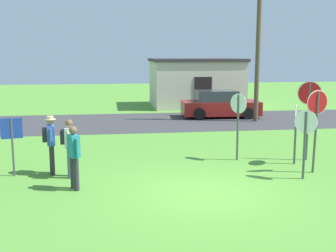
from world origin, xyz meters
TOP-DOWN VIEW (x-y plane):
  - ground_plane at (0.00, 0.00)m, footprint 80.00×80.00m
  - street_asphalt at (0.00, 11.53)m, footprint 60.00×6.40m
  - building_background at (3.44, 17.88)m, footprint 6.01×4.92m
  - utility_pole at (5.26, 10.93)m, footprint 1.80×0.24m
  - parked_car_on_street at (3.74, 12.61)m, footprint 4.38×2.18m
  - stop_sign_far_back at (4.15, 2.84)m, footprint 0.74×0.28m
  - stop_sign_nearest at (3.07, 0.81)m, footprint 0.45×0.54m
  - stop_sign_leaning_right at (3.53, 2.40)m, footprint 0.39×0.63m
  - stop_sign_tallest at (1.85, 3.16)m, footprint 0.38×0.56m
  - stop_sign_rear_left at (3.67, 1.38)m, footprint 0.71×0.17m
  - person_in_dark_shirt at (-3.52, 1.91)m, footprint 0.39×0.57m
  - person_in_teal at (-4.09, 2.32)m, footprint 0.41×0.57m
  - person_on_left at (-3.29, 0.75)m, footprint 0.36×0.52m
  - info_panel_leftmost at (-5.15, 2.26)m, footprint 0.59×0.15m

SIDE VIEW (x-z plane):
  - ground_plane at x=0.00m, z-range 0.00..0.00m
  - street_asphalt at x=0.00m, z-range 0.00..0.01m
  - parked_car_on_street at x=3.74m, z-range -0.07..1.44m
  - person_on_left at x=-3.29m, z-range 0.11..1.80m
  - person_in_dark_shirt at x=-3.52m, z-range 0.14..1.83m
  - person_in_teal at x=-4.09m, z-range 0.14..1.88m
  - info_panel_leftmost at x=-5.15m, z-range 0.32..2.04m
  - stop_sign_leaning_right at x=3.53m, z-range 0.34..2.29m
  - stop_sign_nearest at x=3.07m, z-range 0.34..2.33m
  - stop_sign_tallest at x=1.85m, z-range 0.38..2.62m
  - building_background at x=3.44m, z-range 0.01..3.21m
  - stop_sign_rear_left at x=3.67m, z-range 0.44..2.93m
  - stop_sign_far_back at x=4.15m, z-range 0.49..3.14m
  - utility_pole at x=5.26m, z-range 0.18..8.92m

